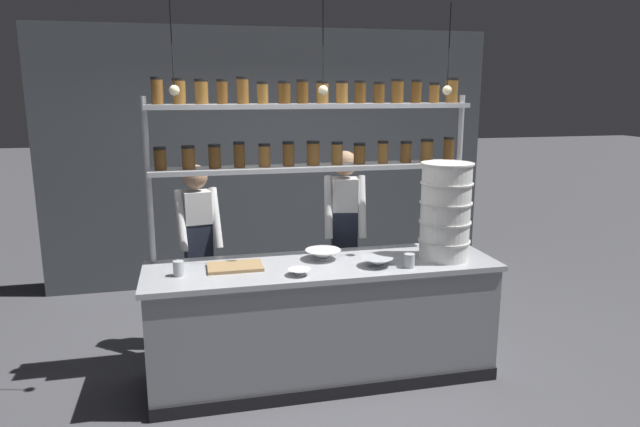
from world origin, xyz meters
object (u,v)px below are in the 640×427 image
at_px(container_stack, 445,211).
at_px(chef_center, 344,232).
at_px(cutting_board, 235,267).
at_px(prep_bowl_near_left, 323,255).
at_px(spice_shelf_unit, 313,138).
at_px(chef_left, 199,245).
at_px(prep_bowl_center_back, 299,272).
at_px(serving_cup_by_board, 409,261).
at_px(prep_bowl_center_front, 377,262).
at_px(serving_cup_front, 179,268).

bearing_deg(container_stack, chef_center, 127.77).
xyz_separation_m(cutting_board, prep_bowl_near_left, (0.68, 0.07, 0.03)).
relative_size(chef_center, cutting_board, 4.23).
bearing_deg(spice_shelf_unit, chef_left, 153.19).
bearing_deg(prep_bowl_center_back, chef_left, 123.58).
distance_m(chef_left, serving_cup_by_board, 1.81).
distance_m(prep_bowl_center_front, serving_cup_front, 1.44).
height_order(spice_shelf_unit, prep_bowl_center_front, spice_shelf_unit).
relative_size(chef_left, serving_cup_by_board, 15.48).
distance_m(container_stack, cutting_board, 1.64).
xyz_separation_m(spice_shelf_unit, container_stack, (0.94, -0.41, -0.54)).
height_order(chef_left, cutting_board, chef_left).
height_order(prep_bowl_near_left, serving_cup_by_board, serving_cup_by_board).
relative_size(prep_bowl_center_front, serving_cup_by_board, 2.31).
relative_size(spice_shelf_unit, prep_bowl_near_left, 9.16).
bearing_deg(chef_left, cutting_board, -81.82).
bearing_deg(serving_cup_front, spice_shelf_unit, 19.67).
bearing_deg(chef_center, prep_bowl_center_back, -111.94).
distance_m(chef_center, serving_cup_front, 1.59).
height_order(cutting_board, prep_bowl_center_front, prep_bowl_center_front).
bearing_deg(prep_bowl_center_back, container_stack, 7.29).
relative_size(prep_bowl_near_left, prep_bowl_center_front, 1.16).
distance_m(cutting_board, serving_cup_by_board, 1.28).
bearing_deg(prep_bowl_center_front, chef_center, 91.45).
bearing_deg(prep_bowl_center_back, chef_center, 57.29).
height_order(prep_bowl_center_front, serving_cup_by_board, serving_cup_by_board).
distance_m(cutting_board, prep_bowl_center_back, 0.50).
distance_m(prep_bowl_near_left, prep_bowl_center_back, 0.42).
distance_m(spice_shelf_unit, cutting_board, 1.16).
distance_m(spice_shelf_unit, container_stack, 1.16).
height_order(container_stack, prep_bowl_center_front, container_stack).
relative_size(chef_center, serving_cup_by_board, 16.40).
distance_m(prep_bowl_center_front, prep_bowl_center_back, 0.61).
bearing_deg(spice_shelf_unit, prep_bowl_center_back, -112.03).
xyz_separation_m(chef_left, chef_center, (1.26, -0.11, 0.07)).
bearing_deg(cutting_board, chef_center, 32.42).
distance_m(chef_left, container_stack, 2.07).
relative_size(spice_shelf_unit, prep_bowl_center_front, 10.62).
bearing_deg(prep_bowl_center_front, serving_cup_by_board, -21.09).
xyz_separation_m(container_stack, prep_bowl_center_front, (-0.57, -0.07, -0.34)).
bearing_deg(chef_left, container_stack, -34.98).
height_order(spice_shelf_unit, chef_left, spice_shelf_unit).
bearing_deg(serving_cup_by_board, serving_cup_front, 173.45).
relative_size(spice_shelf_unit, serving_cup_front, 23.58).
height_order(prep_bowl_center_front, prep_bowl_center_back, prep_bowl_center_front).
bearing_deg(prep_bowl_near_left, prep_bowl_center_back, -126.82).
distance_m(chef_center, prep_bowl_center_front, 0.83).
relative_size(chef_left, container_stack, 2.14).
bearing_deg(chef_left, chef_center, -14.73).
bearing_deg(spice_shelf_unit, chef_center, 44.28).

